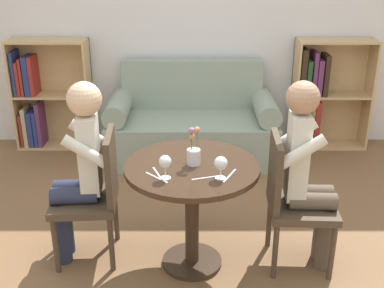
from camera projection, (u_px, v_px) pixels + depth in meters
name	position (u px, v px, depth m)	size (l,w,h in m)	color
ground_plane	(192.00, 263.00, 3.26)	(16.00, 16.00, 0.00)	brown
back_wall	(192.00, 13.00, 4.78)	(5.20, 0.05, 2.70)	silver
round_table	(192.00, 189.00, 3.04)	(0.84, 0.84, 0.73)	#382619
couch	(192.00, 126.00, 4.79)	(1.64, 0.80, 0.92)	gray
bookshelf_left	(44.00, 97.00, 4.96)	(0.78, 0.28, 1.12)	tan
bookshelf_right	(320.00, 96.00, 4.95)	(0.78, 0.28, 1.12)	tan
chair_left	(95.00, 191.00, 3.16)	(0.45, 0.45, 0.90)	#473828
chair_right	(291.00, 197.00, 3.09)	(0.44, 0.44, 0.90)	#473828
person_left	(79.00, 167.00, 3.08)	(0.43, 0.36, 1.24)	#282D47
person_right	(308.00, 172.00, 3.01)	(0.43, 0.35, 1.26)	brown
wine_glass_left	(165.00, 162.00, 2.77)	(0.07, 0.07, 0.15)	white
wine_glass_right	(221.00, 164.00, 2.77)	(0.08, 0.08, 0.14)	white
flower_vase	(194.00, 152.00, 2.95)	(0.08, 0.08, 0.25)	silver
knife_left_setting	(230.00, 176.00, 2.84)	(0.09, 0.18, 0.00)	silver
fork_left_setting	(158.00, 174.00, 2.85)	(0.08, 0.18, 0.00)	silver
knife_right_setting	(207.00, 177.00, 2.81)	(0.19, 0.07, 0.00)	silver
fork_right_setting	(157.00, 177.00, 2.81)	(0.14, 0.14, 0.00)	silver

